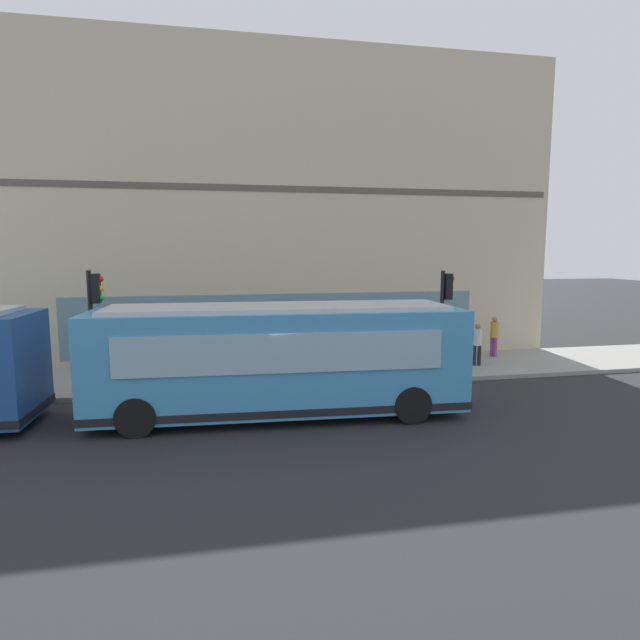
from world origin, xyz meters
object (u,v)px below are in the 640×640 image
(city_bus_nearside, at_px, (279,361))
(newspaper_vending_box, at_px, (407,356))
(pedestrian_near_hydrant, at_px, (477,342))
(pedestrian_walking_along_curb, at_px, (494,334))
(traffic_light_down_block, at_px, (95,308))
(fire_hydrant, at_px, (353,352))
(traffic_light_near_corner, at_px, (445,303))
(pedestrian_near_building_entrance, at_px, (454,338))

(city_bus_nearside, distance_m, newspaper_vending_box, 7.02)
(pedestrian_near_hydrant, relative_size, pedestrian_walking_along_curb, 0.96)
(traffic_light_down_block, relative_size, pedestrian_walking_along_curb, 2.26)
(traffic_light_down_block, relative_size, newspaper_vending_box, 4.20)
(fire_hydrant, bearing_deg, traffic_light_near_corner, -142.50)
(traffic_light_near_corner, distance_m, fire_hydrant, 4.54)
(city_bus_nearside, distance_m, pedestrian_near_building_entrance, 9.53)
(traffic_light_down_block, relative_size, fire_hydrant, 5.11)
(pedestrian_walking_along_curb, bearing_deg, city_bus_nearside, 120.17)
(traffic_light_near_corner, bearing_deg, pedestrian_near_building_entrance, -32.06)
(traffic_light_near_corner, height_order, pedestrian_near_building_entrance, traffic_light_near_corner)
(fire_hydrant, height_order, pedestrian_walking_along_curb, pedestrian_walking_along_curb)
(traffic_light_near_corner, distance_m, newspaper_vending_box, 2.71)
(fire_hydrant, bearing_deg, city_bus_nearside, 148.09)
(city_bus_nearside, relative_size, traffic_light_down_block, 2.69)
(pedestrian_near_hydrant, bearing_deg, traffic_light_down_block, 95.05)
(city_bus_nearside, bearing_deg, newspaper_vending_box, -50.88)
(traffic_light_near_corner, distance_m, traffic_light_down_block, 11.42)
(traffic_light_near_corner, bearing_deg, traffic_light_down_block, 89.29)
(pedestrian_near_hydrant, bearing_deg, newspaper_vending_box, 86.37)
(traffic_light_down_block, height_order, pedestrian_near_hydrant, traffic_light_down_block)
(traffic_light_down_block, bearing_deg, fire_hydrant, -71.55)
(city_bus_nearside, relative_size, fire_hydrant, 13.73)
(pedestrian_walking_along_curb, bearing_deg, pedestrian_near_hydrant, 132.90)
(traffic_light_near_corner, bearing_deg, fire_hydrant, 37.50)
(traffic_light_down_block, distance_m, pedestrian_near_hydrant, 13.55)
(traffic_light_down_block, bearing_deg, pedestrian_near_hydrant, -84.95)
(pedestrian_near_hydrant, bearing_deg, pedestrian_near_building_entrance, 15.99)
(pedestrian_near_building_entrance, bearing_deg, fire_hydrant, 81.94)
(fire_hydrant, distance_m, pedestrian_near_hydrant, 4.78)
(fire_hydrant, bearing_deg, newspaper_vending_box, -135.14)
(pedestrian_near_building_entrance, bearing_deg, pedestrian_near_hydrant, -164.01)
(fire_hydrant, relative_size, pedestrian_walking_along_curb, 0.44)
(traffic_light_down_block, height_order, fire_hydrant, traffic_light_down_block)
(city_bus_nearside, distance_m, pedestrian_near_hydrant, 9.18)
(pedestrian_near_hydrant, height_order, newspaper_vending_box, pedestrian_near_hydrant)
(traffic_light_down_block, height_order, newspaper_vending_box, traffic_light_down_block)
(city_bus_nearside, xyz_separation_m, pedestrian_near_hydrant, (4.22, -8.15, -0.48))
(traffic_light_near_corner, height_order, traffic_light_down_block, traffic_light_down_block)
(traffic_light_near_corner, relative_size, pedestrian_walking_along_curb, 2.21)
(traffic_light_near_corner, distance_m, pedestrian_near_hydrant, 2.89)
(city_bus_nearside, xyz_separation_m, traffic_light_near_corner, (2.89, -6.17, 1.17))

